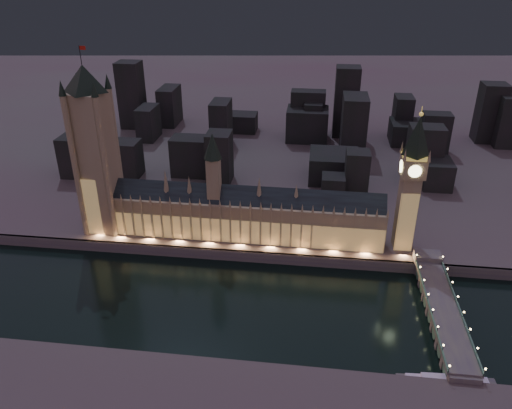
# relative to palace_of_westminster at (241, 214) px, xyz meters

# --- Properties ---
(ground_plane) EXTENTS (2000.00, 2000.00, 0.00)m
(ground_plane) POSITION_rel_palace_of_westminster_xyz_m (6.56, -61.74, -26.37)
(ground_plane) COLOR black
(ground_plane) RESTS_ON ground
(north_bank) EXTENTS (2000.00, 960.00, 8.00)m
(north_bank) POSITION_rel_palace_of_westminster_xyz_m (6.56, 458.26, -22.37)
(north_bank) COLOR #53353F
(north_bank) RESTS_ON ground
(embankment_wall) EXTENTS (2000.00, 2.50, 8.00)m
(embankment_wall) POSITION_rel_palace_of_westminster_xyz_m (6.56, -20.74, -22.37)
(embankment_wall) COLOR #4A4654
(embankment_wall) RESTS_ON ground
(palace_of_westminster) EXTENTS (202.00, 22.52, 78.00)m
(palace_of_westminster) POSITION_rel_palace_of_westminster_xyz_m (0.00, 0.00, 0.00)
(palace_of_westminster) COLOR #937F55
(palace_of_westminster) RESTS_ON north_bank
(victoria_tower) EXTENTS (31.68, 31.68, 133.22)m
(victoria_tower) POSITION_rel_palace_of_westminster_xyz_m (-103.44, 0.19, 47.96)
(victoria_tower) COLOR #937F55
(victoria_tower) RESTS_ON north_bank
(elizabeth_tower) EXTENTS (18.00, 18.00, 101.32)m
(elizabeth_tower) POSITION_rel_palace_of_westminster_xyz_m (114.56, 0.18, 37.94)
(elizabeth_tower) COLOR #937F55
(elizabeth_tower) RESTS_ON north_bank
(westminster_bridge) EXTENTS (17.77, 113.00, 15.90)m
(westminster_bridge) POSITION_rel_palace_of_westminster_xyz_m (129.55, -65.19, -20.38)
(westminster_bridge) COLOR #4A4654
(westminster_bridge) RESTS_ON ground
(river_boat) EXTENTS (50.10, 14.38, 4.50)m
(river_boat) POSITION_rel_palace_of_westminster_xyz_m (123.05, -119.74, -24.81)
(river_boat) COLOR #4A4654
(river_boat) RESTS_ON ground
(city_backdrop) EXTENTS (461.17, 215.63, 76.67)m
(city_backdrop) POSITION_rel_palace_of_westminster_xyz_m (46.07, 186.48, 4.53)
(city_backdrop) COLOR black
(city_backdrop) RESTS_ON north_bank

